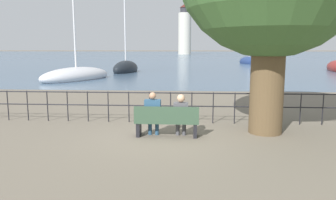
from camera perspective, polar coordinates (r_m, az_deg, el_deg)
ground_plane at (r=9.45m, az=-0.21°, el=-6.34°), size 1000.00×1000.00×0.00m
harbor_water at (r=169.38m, az=3.80°, el=8.05°), size 600.00×300.00×0.01m
park_bench at (r=9.29m, az=-0.24°, el=-3.86°), size 1.82×0.45×0.90m
seated_person_left at (r=9.34m, az=-2.66°, el=-2.14°), size 0.46×0.35×1.28m
seated_person_right at (r=9.29m, az=2.26°, el=-2.32°), size 0.41×0.35×1.23m
promenade_railing at (r=11.03m, az=0.46°, el=-0.44°), size 15.75×0.04×1.05m
sailboat_1 at (r=56.22m, az=13.91°, el=6.52°), size 3.52×5.74×9.49m
sailboat_3 at (r=35.29m, az=-7.36°, el=5.44°), size 2.85×5.34×8.64m
sailboat_4 at (r=27.49m, az=-15.67°, el=4.09°), size 5.27×7.58×11.28m
harbor_lighthouse at (r=148.66m, az=2.91°, el=11.90°), size 5.67×5.67×22.11m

